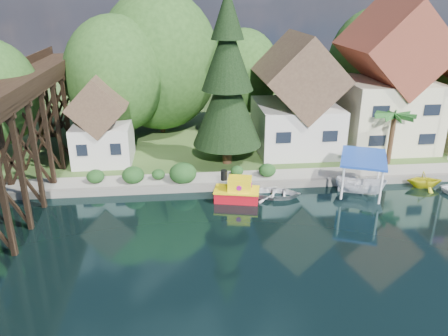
{
  "coord_description": "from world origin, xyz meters",
  "views": [
    {
      "loc": [
        -4.03,
        -23.76,
        14.64
      ],
      "look_at": [
        -0.96,
        6.0,
        2.72
      ],
      "focal_mm": 35.0,
      "sensor_mm": 36.0,
      "label": 1
    }
  ],
  "objects_px": {
    "boat_white_a": "(276,192)",
    "boat_yellow": "(425,179)",
    "palm_tree": "(394,117)",
    "shed": "(102,125)",
    "house_center": "(387,86)",
    "conifer": "(227,84)",
    "boat_canopy": "(361,178)",
    "trestle_bridge": "(1,144)",
    "house_left": "(297,102)",
    "tugboat": "(237,191)"
  },
  "relations": [
    {
      "from": "palm_tree",
      "to": "boat_canopy",
      "type": "height_order",
      "value": "palm_tree"
    },
    {
      "from": "house_left",
      "to": "tugboat",
      "type": "relative_size",
      "value": 2.97
    },
    {
      "from": "boat_canopy",
      "to": "palm_tree",
      "type": "bearing_deg",
      "value": 47.08
    },
    {
      "from": "conifer",
      "to": "tugboat",
      "type": "distance_m",
      "value": 9.65
    },
    {
      "from": "shed",
      "to": "boat_white_a",
      "type": "bearing_deg",
      "value": -30.04
    },
    {
      "from": "shed",
      "to": "boat_canopy",
      "type": "bearing_deg",
      "value": -21.59
    },
    {
      "from": "boat_white_a",
      "to": "conifer",
      "type": "bearing_deg",
      "value": 37.48
    },
    {
      "from": "house_center",
      "to": "tugboat",
      "type": "relative_size",
      "value": 3.74
    },
    {
      "from": "tugboat",
      "to": "boat_canopy",
      "type": "xyz_separation_m",
      "value": [
        9.76,
        0.18,
        0.59
      ]
    },
    {
      "from": "boat_canopy",
      "to": "boat_yellow",
      "type": "bearing_deg",
      "value": 6.55
    },
    {
      "from": "trestle_bridge",
      "to": "tugboat",
      "type": "height_order",
      "value": "trestle_bridge"
    },
    {
      "from": "trestle_bridge",
      "to": "boat_white_a",
      "type": "xyz_separation_m",
      "value": [
        19.14,
        1.15,
        -4.95
      ]
    },
    {
      "from": "conifer",
      "to": "trestle_bridge",
      "type": "bearing_deg",
      "value": -154.52
    },
    {
      "from": "trestle_bridge",
      "to": "conifer",
      "type": "distance_m",
      "value": 17.9
    },
    {
      "from": "conifer",
      "to": "tugboat",
      "type": "xyz_separation_m",
      "value": [
        0.05,
        -6.73,
        -6.92
      ]
    },
    {
      "from": "boat_white_a",
      "to": "palm_tree",
      "type": "bearing_deg",
      "value": -54.93
    },
    {
      "from": "palm_tree",
      "to": "tugboat",
      "type": "xyz_separation_m",
      "value": [
        -14.31,
        -5.07,
        -4.05
      ]
    },
    {
      "from": "boat_white_a",
      "to": "boat_yellow",
      "type": "xyz_separation_m",
      "value": [
        12.37,
        0.59,
        0.35
      ]
    },
    {
      "from": "trestle_bridge",
      "to": "house_center",
      "type": "distance_m",
      "value": 33.96
    },
    {
      "from": "house_left",
      "to": "boat_canopy",
      "type": "relative_size",
      "value": 1.93
    },
    {
      "from": "house_left",
      "to": "shed",
      "type": "xyz_separation_m",
      "value": [
        -18.0,
        -1.5,
        -1.31
      ]
    },
    {
      "from": "house_center",
      "to": "boat_yellow",
      "type": "xyz_separation_m",
      "value": [
        -0.5,
        -9.59,
        -5.68
      ]
    },
    {
      "from": "tugboat",
      "to": "boat_yellow",
      "type": "bearing_deg",
      "value": 3.07
    },
    {
      "from": "house_left",
      "to": "house_center",
      "type": "height_order",
      "value": "house_center"
    },
    {
      "from": "shed",
      "to": "boat_canopy",
      "type": "height_order",
      "value": "shed"
    },
    {
      "from": "boat_yellow",
      "to": "house_left",
      "type": "bearing_deg",
      "value": 50.21
    },
    {
      "from": "house_left",
      "to": "house_center",
      "type": "relative_size",
      "value": 0.79
    },
    {
      "from": "tugboat",
      "to": "boat_yellow",
      "type": "distance_m",
      "value": 15.46
    },
    {
      "from": "boat_yellow",
      "to": "tugboat",
      "type": "bearing_deg",
      "value": 100.19
    },
    {
      "from": "palm_tree",
      "to": "boat_yellow",
      "type": "relative_size",
      "value": 1.75
    },
    {
      "from": "house_center",
      "to": "tugboat",
      "type": "bearing_deg",
      "value": -146.81
    },
    {
      "from": "house_left",
      "to": "tugboat",
      "type": "bearing_deg",
      "value": -124.94
    },
    {
      "from": "house_left",
      "to": "tugboat",
      "type": "xyz_separation_m",
      "value": [
        -6.93,
        -9.92,
        -4.4
      ]
    },
    {
      "from": "palm_tree",
      "to": "boat_yellow",
      "type": "xyz_separation_m",
      "value": [
        1.12,
        -4.25,
        -4.05
      ]
    },
    {
      "from": "house_center",
      "to": "conifer",
      "type": "distance_m",
      "value": 16.45
    },
    {
      "from": "palm_tree",
      "to": "boat_canopy",
      "type": "xyz_separation_m",
      "value": [
        -4.55,
        -4.9,
        -3.46
      ]
    },
    {
      "from": "conifer",
      "to": "palm_tree",
      "type": "bearing_deg",
      "value": -6.57
    },
    {
      "from": "trestle_bridge",
      "to": "tugboat",
      "type": "distance_m",
      "value": 16.74
    },
    {
      "from": "house_left",
      "to": "palm_tree",
      "type": "distance_m",
      "value": 8.84
    },
    {
      "from": "palm_tree",
      "to": "tugboat",
      "type": "height_order",
      "value": "palm_tree"
    },
    {
      "from": "trestle_bridge",
      "to": "boat_yellow",
      "type": "distance_m",
      "value": 31.89
    },
    {
      "from": "shed",
      "to": "boat_yellow",
      "type": "xyz_separation_m",
      "value": [
        26.5,
        -7.59,
        -3.09
      ]
    },
    {
      "from": "trestle_bridge",
      "to": "boat_yellow",
      "type": "bearing_deg",
      "value": 3.16
    },
    {
      "from": "house_center",
      "to": "boat_yellow",
      "type": "relative_size",
      "value": 4.94
    },
    {
      "from": "house_left",
      "to": "house_center",
      "type": "bearing_deg",
      "value": 3.18
    },
    {
      "from": "house_left",
      "to": "boat_canopy",
      "type": "height_order",
      "value": "house_left"
    },
    {
      "from": "house_left",
      "to": "shed",
      "type": "distance_m",
      "value": 18.11
    },
    {
      "from": "trestle_bridge",
      "to": "shed",
      "type": "distance_m",
      "value": 10.69
    },
    {
      "from": "palm_tree",
      "to": "shed",
      "type": "bearing_deg",
      "value": 172.49
    },
    {
      "from": "boat_canopy",
      "to": "tugboat",
      "type": "bearing_deg",
      "value": -178.97
    }
  ]
}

